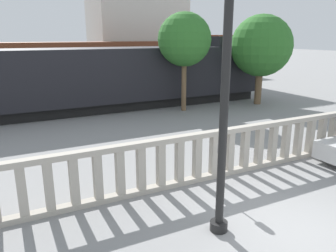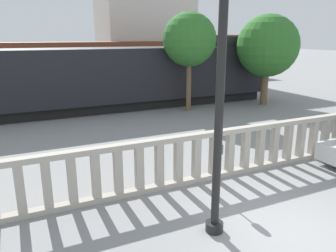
# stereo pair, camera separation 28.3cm
# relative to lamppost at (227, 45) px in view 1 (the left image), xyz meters

# --- Properties ---
(ground_plane) EXTENTS (160.00, 160.00, 0.00)m
(ground_plane) POSITION_rel_lamppost_xyz_m (1.42, -0.73, -3.82)
(ground_plane) COLOR gray
(balustrade) EXTENTS (13.24, 0.24, 1.42)m
(balustrade) POSITION_rel_lamppost_xyz_m (1.42, 2.28, -3.11)
(balustrade) COLOR #ADA599
(balustrade) RESTS_ON ground
(lamppost) EXTENTS (0.39, 0.39, 6.99)m
(lamppost) POSITION_rel_lamppost_xyz_m (0.00, 0.00, 0.00)
(lamppost) COLOR black
(lamppost) RESTS_ON ground
(parking_meter) EXTENTS (0.18, 0.18, 1.50)m
(parking_meter) POSITION_rel_lamppost_xyz_m (0.93, 1.28, -2.60)
(parking_meter) COLOR #99999E
(parking_meter) RESTS_ON ground
(train_near) EXTENTS (21.83, 3.09, 3.96)m
(train_near) POSITION_rel_lamppost_xyz_m (0.22, 12.70, -2.04)
(train_near) COLOR black
(train_near) RESTS_ON ground
(train_far) EXTENTS (24.43, 2.96, 4.09)m
(train_far) POSITION_rel_lamppost_xyz_m (7.10, 24.45, -1.98)
(train_far) COLOR black
(train_far) RESTS_ON ground
(building_block) EXTENTS (9.40, 6.43, 14.18)m
(building_block) POSITION_rel_lamppost_xyz_m (9.86, 29.20, 3.27)
(building_block) COLOR beige
(building_block) RESTS_ON ground
(tree_left) EXTENTS (3.55, 3.55, 5.21)m
(tree_left) POSITION_rel_lamppost_xyz_m (9.94, 9.99, -0.40)
(tree_left) COLOR brown
(tree_left) RESTS_ON ground
(tree_right) EXTENTS (2.82, 2.82, 5.21)m
(tree_right) POSITION_rel_lamppost_xyz_m (5.07, 10.46, -0.03)
(tree_right) COLOR brown
(tree_right) RESTS_ON ground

